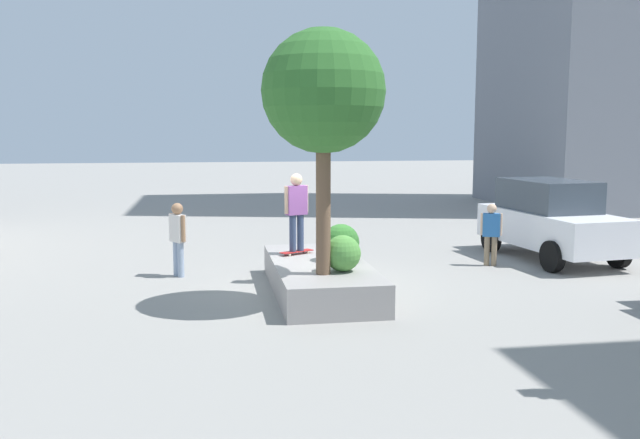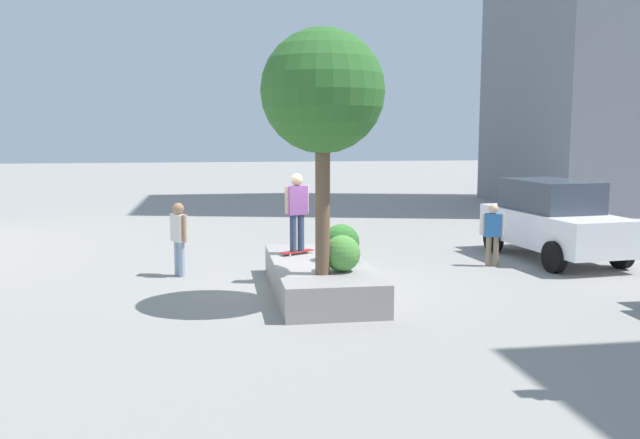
{
  "view_description": "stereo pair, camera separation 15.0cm",
  "coord_description": "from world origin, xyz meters",
  "px_view_note": "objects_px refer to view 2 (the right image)",
  "views": [
    {
      "loc": [
        14.1,
        -2.42,
        3.36
      ],
      "look_at": [
        0.41,
        -0.13,
        1.54
      ],
      "focal_mm": 37.97,
      "sensor_mm": 36.0,
      "label": 1
    },
    {
      "loc": [
        14.12,
        -2.27,
        3.36
      ],
      "look_at": [
        0.41,
        -0.13,
        1.54
      ],
      "focal_mm": 37.97,
      "sensor_mm": 36.0,
      "label": 2
    }
  ],
  "objects_px": {
    "planter_ledge": "(320,277)",
    "passerby_with_bag": "(179,234)",
    "police_car": "(553,220)",
    "skateboarder": "(297,207)",
    "pedestrian_crossing": "(493,230)",
    "skateboard": "(297,252)",
    "plaza_tree": "(323,93)"
  },
  "relations": [
    {
      "from": "police_car",
      "to": "pedestrian_crossing",
      "type": "relative_size",
      "value": 2.97
    },
    {
      "from": "pedestrian_crossing",
      "to": "passerby_with_bag",
      "type": "bearing_deg",
      "value": -89.92
    },
    {
      "from": "planter_ledge",
      "to": "passerby_with_bag",
      "type": "relative_size",
      "value": 2.72
    },
    {
      "from": "plaza_tree",
      "to": "pedestrian_crossing",
      "type": "bearing_deg",
      "value": 123.81
    },
    {
      "from": "skateboard",
      "to": "skateboarder",
      "type": "distance_m",
      "value": 1.01
    },
    {
      "from": "skateboarder",
      "to": "police_car",
      "type": "height_order",
      "value": "skateboarder"
    },
    {
      "from": "plaza_tree",
      "to": "skateboarder",
      "type": "height_order",
      "value": "plaza_tree"
    },
    {
      "from": "skateboard",
      "to": "police_car",
      "type": "relative_size",
      "value": 0.17
    },
    {
      "from": "planter_ledge",
      "to": "police_car",
      "type": "relative_size",
      "value": 1.0
    },
    {
      "from": "planter_ledge",
      "to": "plaza_tree",
      "type": "relative_size",
      "value": 1.01
    },
    {
      "from": "police_car",
      "to": "pedestrian_crossing",
      "type": "height_order",
      "value": "police_car"
    },
    {
      "from": "planter_ledge",
      "to": "skateboard",
      "type": "height_order",
      "value": "skateboard"
    },
    {
      "from": "skateboarder",
      "to": "planter_ledge",
      "type": "bearing_deg",
      "value": 20.22
    },
    {
      "from": "skateboard",
      "to": "pedestrian_crossing",
      "type": "distance_m",
      "value": 5.16
    },
    {
      "from": "skateboard",
      "to": "planter_ledge",
      "type": "bearing_deg",
      "value": 20.22
    },
    {
      "from": "plaza_tree",
      "to": "planter_ledge",
      "type": "bearing_deg",
      "value": 173.56
    },
    {
      "from": "passerby_with_bag",
      "to": "pedestrian_crossing",
      "type": "xyz_separation_m",
      "value": [
        -0.01,
        7.66,
        -0.09
      ]
    },
    {
      "from": "passerby_with_bag",
      "to": "pedestrian_crossing",
      "type": "distance_m",
      "value": 7.66
    },
    {
      "from": "skateboarder",
      "to": "pedestrian_crossing",
      "type": "xyz_separation_m",
      "value": [
        -1.08,
        5.04,
        -0.8
      ]
    },
    {
      "from": "skateboard",
      "to": "skateboarder",
      "type": "relative_size",
      "value": 0.46
    },
    {
      "from": "plaza_tree",
      "to": "pedestrian_crossing",
      "type": "relative_size",
      "value": 2.95
    },
    {
      "from": "skateboarder",
      "to": "pedestrian_crossing",
      "type": "bearing_deg",
      "value": 102.06
    },
    {
      "from": "planter_ledge",
      "to": "passerby_with_bag",
      "type": "bearing_deg",
      "value": -124.46
    },
    {
      "from": "planter_ledge",
      "to": "skateboarder",
      "type": "height_order",
      "value": "skateboarder"
    },
    {
      "from": "passerby_with_bag",
      "to": "pedestrian_crossing",
      "type": "height_order",
      "value": "passerby_with_bag"
    },
    {
      "from": "skateboard",
      "to": "pedestrian_crossing",
      "type": "relative_size",
      "value": 0.51
    },
    {
      "from": "police_car",
      "to": "passerby_with_bag",
      "type": "xyz_separation_m",
      "value": [
        0.62,
        -9.58,
        -0.06
      ]
    },
    {
      "from": "skateboard",
      "to": "passerby_with_bag",
      "type": "relative_size",
      "value": 0.47
    },
    {
      "from": "police_car",
      "to": "pedestrian_crossing",
      "type": "distance_m",
      "value": 2.01
    },
    {
      "from": "skateboard",
      "to": "pedestrian_crossing",
      "type": "height_order",
      "value": "pedestrian_crossing"
    },
    {
      "from": "planter_ledge",
      "to": "skateboarder",
      "type": "distance_m",
      "value": 1.74
    },
    {
      "from": "skateboarder",
      "to": "plaza_tree",
      "type": "bearing_deg",
      "value": 6.15
    }
  ]
}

